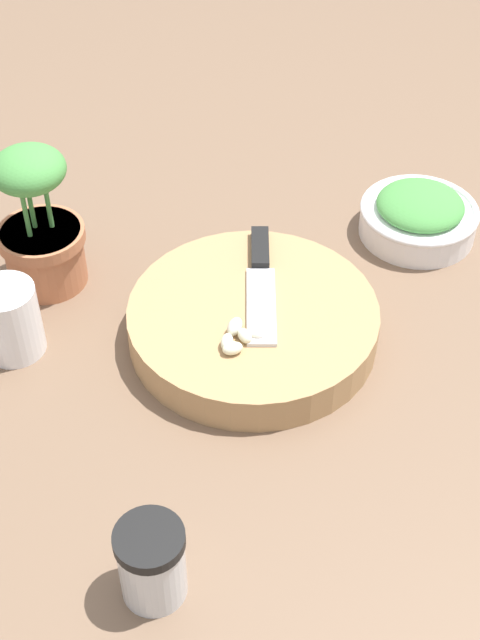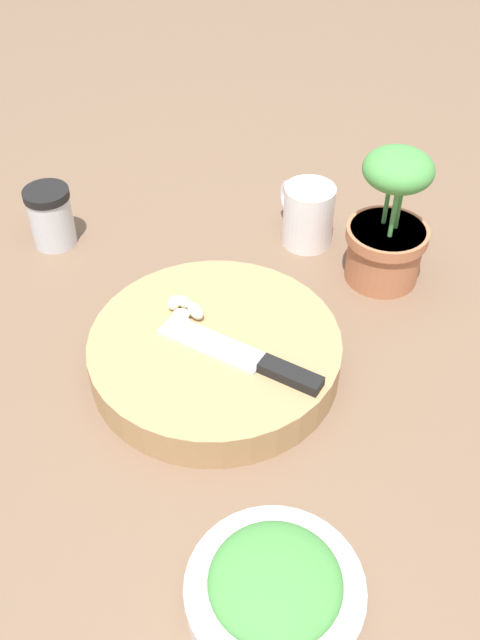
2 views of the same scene
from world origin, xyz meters
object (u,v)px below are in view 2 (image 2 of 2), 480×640
(spice_jar, at_px, (51,216))
(potted_herb, at_px, (388,228))
(coffee_mug, at_px, (307,214))
(cutting_board, at_px, (215,353))
(herb_bowl, at_px, (275,591))
(garlic_cloves, at_px, (184,310))
(chef_knife, at_px, (249,358))

(spice_jar, distance_m, potted_herb, 0.47)
(spice_jar, bearing_deg, coffee_mug, 74.49)
(cutting_board, relative_size, herb_bowl, 1.86)
(garlic_cloves, bearing_deg, spice_jar, -152.05)
(herb_bowl, height_order, coffee_mug, coffee_mug)
(garlic_cloves, distance_m, coffee_mug, 0.27)
(garlic_cloves, bearing_deg, chef_knife, 29.13)
(garlic_cloves, xyz_separation_m, potted_herb, (-0.05, 0.29, 0.03))
(cutting_board, distance_m, spice_jar, 0.35)
(herb_bowl, distance_m, coffee_mug, 0.56)
(garlic_cloves, height_order, coffee_mug, coffee_mug)
(chef_knife, xyz_separation_m, potted_herb, (-0.15, 0.24, 0.03))
(chef_knife, relative_size, garlic_cloves, 2.83)
(spice_jar, xyz_separation_m, coffee_mug, (0.10, 0.35, 0.00))
(garlic_cloves, xyz_separation_m, spice_jar, (-0.26, -0.14, -0.01))
(potted_herb, bearing_deg, cutting_board, -68.57)
(cutting_board, height_order, spice_jar, spice_jar)
(chef_knife, height_order, coffee_mug, coffee_mug)
(garlic_cloves, xyz_separation_m, coffee_mug, (-0.16, 0.22, -0.01))
(chef_knife, distance_m, spice_jar, 0.40)
(chef_knife, bearing_deg, coffee_mug, 14.30)
(potted_herb, bearing_deg, garlic_cloves, -79.64)
(cutting_board, xyz_separation_m, herb_bowl, (0.30, -0.03, 0.01))
(cutting_board, xyz_separation_m, potted_herb, (-0.10, 0.26, 0.06))
(herb_bowl, height_order, spice_jar, spice_jar)
(chef_knife, bearing_deg, herb_bowl, -144.84)
(spice_jar, height_order, potted_herb, potted_herb)
(cutting_board, bearing_deg, coffee_mug, 137.73)
(chef_knife, relative_size, coffee_mug, 1.58)
(potted_herb, bearing_deg, herb_bowl, -35.35)
(coffee_mug, height_order, potted_herb, potted_herb)
(garlic_cloves, bearing_deg, coffee_mug, 126.56)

